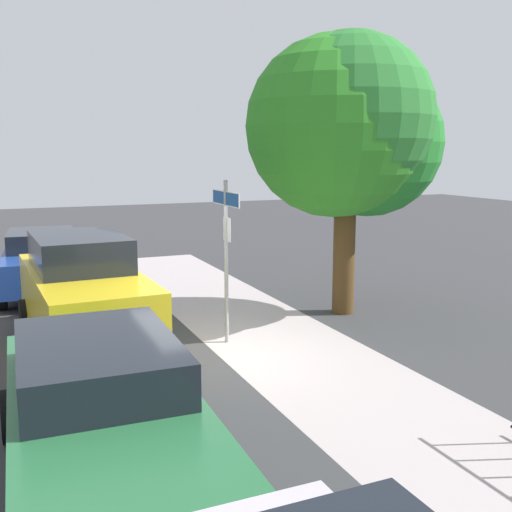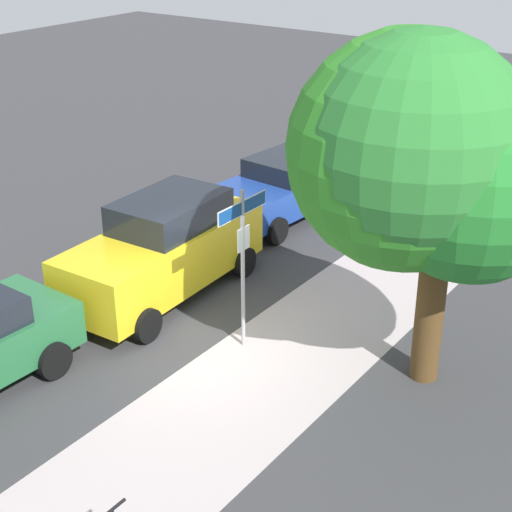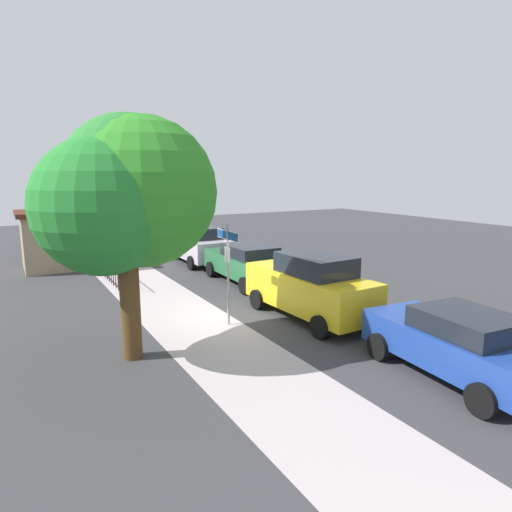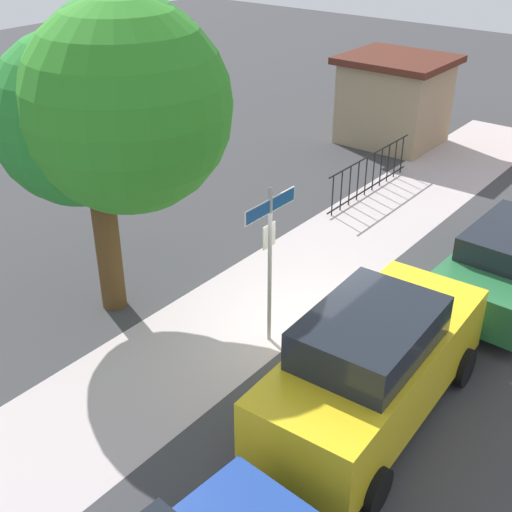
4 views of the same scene
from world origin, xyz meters
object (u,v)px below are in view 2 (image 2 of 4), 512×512
(car_blue, at_px, (285,186))
(car_yellow, at_px, (164,248))
(street_sign, at_px, (243,241))
(shade_tree, at_px, (427,157))

(car_blue, distance_m, car_yellow, 4.81)
(car_blue, height_order, car_yellow, car_yellow)
(street_sign, bearing_deg, car_blue, -153.22)
(car_blue, relative_size, car_yellow, 0.91)
(car_blue, xyz_separation_m, car_yellow, (4.80, 0.35, 0.21))
(street_sign, height_order, car_yellow, street_sign)
(car_yellow, bearing_deg, shade_tree, 87.08)
(car_yellow, bearing_deg, car_blue, -178.35)
(street_sign, relative_size, shade_tree, 0.51)
(shade_tree, xyz_separation_m, car_yellow, (-0.04, -5.27, -2.88))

